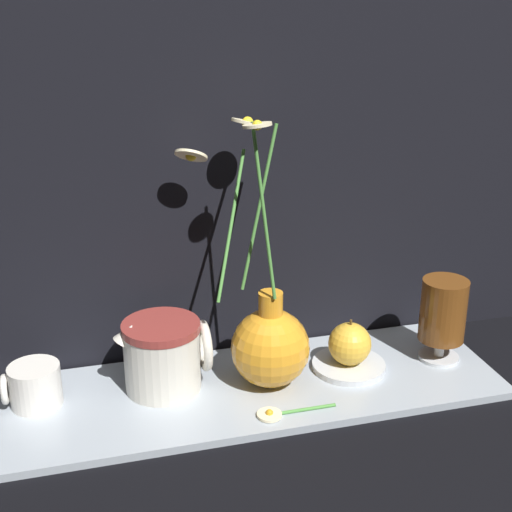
{
  "coord_description": "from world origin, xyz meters",
  "views": [
    {
      "loc": [
        -0.24,
        -0.92,
        0.59
      ],
      "look_at": [
        0.01,
        0.0,
        0.22
      ],
      "focal_mm": 50.0,
      "sensor_mm": 36.0,
      "label": 1
    }
  ],
  "objects_px": {
    "vase_with_flowers": "(269,340)",
    "ceramic_pitcher": "(164,352)",
    "orange_fruit": "(350,344)",
    "tea_glass": "(443,313)",
    "yellow_mug": "(34,385)"
  },
  "relations": [
    {
      "from": "yellow_mug",
      "to": "ceramic_pitcher",
      "type": "height_order",
      "value": "ceramic_pitcher"
    },
    {
      "from": "yellow_mug",
      "to": "orange_fruit",
      "type": "relative_size",
      "value": 1.11
    },
    {
      "from": "tea_glass",
      "to": "orange_fruit",
      "type": "distance_m",
      "value": 0.16
    },
    {
      "from": "vase_with_flowers",
      "to": "orange_fruit",
      "type": "bearing_deg",
      "value": 1.49
    },
    {
      "from": "yellow_mug",
      "to": "tea_glass",
      "type": "distance_m",
      "value": 0.64
    },
    {
      "from": "vase_with_flowers",
      "to": "tea_glass",
      "type": "height_order",
      "value": "vase_with_flowers"
    },
    {
      "from": "ceramic_pitcher",
      "to": "orange_fruit",
      "type": "xyz_separation_m",
      "value": [
        0.29,
        -0.02,
        -0.02
      ]
    },
    {
      "from": "vase_with_flowers",
      "to": "ceramic_pitcher",
      "type": "distance_m",
      "value": 0.16
    },
    {
      "from": "tea_glass",
      "to": "orange_fruit",
      "type": "height_order",
      "value": "tea_glass"
    },
    {
      "from": "tea_glass",
      "to": "yellow_mug",
      "type": "bearing_deg",
      "value": 176.98
    },
    {
      "from": "yellow_mug",
      "to": "tea_glass",
      "type": "xyz_separation_m",
      "value": [
        0.64,
        -0.03,
        0.05
      ]
    },
    {
      "from": "vase_with_flowers",
      "to": "orange_fruit",
      "type": "distance_m",
      "value": 0.14
    },
    {
      "from": "ceramic_pitcher",
      "to": "tea_glass",
      "type": "relative_size",
      "value": 1.02
    },
    {
      "from": "tea_glass",
      "to": "ceramic_pitcher",
      "type": "bearing_deg",
      "value": 176.1
    },
    {
      "from": "yellow_mug",
      "to": "orange_fruit",
      "type": "height_order",
      "value": "orange_fruit"
    }
  ]
}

